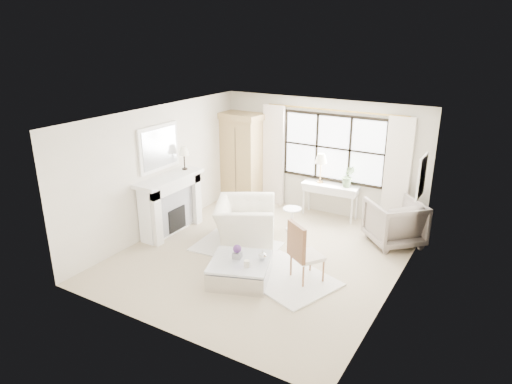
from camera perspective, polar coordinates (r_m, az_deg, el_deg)
floor at (r=8.94m, az=0.72°, el=-7.98°), size 5.50×5.50×0.00m
ceiling at (r=8.05m, az=0.81°, el=9.31°), size 5.50×5.50×0.00m
wall_back at (r=10.77m, az=8.11°, el=4.39°), size 5.00×0.00×5.00m
wall_front at (r=6.35m, az=-11.81°, el=-6.90°), size 5.00×0.00×5.00m
wall_left at (r=9.83m, az=-11.99°, el=2.68°), size 0.00×5.50×5.50m
wall_right at (r=7.56m, az=17.45°, el=-3.01°), size 0.00×5.50×5.50m
window_pane at (r=10.58m, az=9.63°, el=5.44°), size 2.40×0.02×1.50m
window_frame at (r=10.57m, az=9.61°, el=5.43°), size 2.50×0.04×1.50m
curtain_rod at (r=10.35m, az=9.78°, el=10.05°), size 3.30×0.04×0.04m
curtain_left at (r=11.21m, az=2.21°, el=4.57°), size 0.55×0.10×2.47m
curtain_right at (r=10.18m, az=17.21°, el=2.14°), size 0.55×0.10×2.47m
fireplace at (r=9.90m, az=-10.73°, el=-1.40°), size 0.58×1.66×1.26m
mirror_frame at (r=9.68m, az=-12.06°, el=5.43°), size 0.05×1.15×0.95m
mirror_glass at (r=9.66m, az=-11.93°, el=5.41°), size 0.02×1.00×0.80m
art_frame at (r=9.08m, az=20.01°, el=1.81°), size 0.04×0.62×0.82m
art_canvas at (r=9.08m, az=19.88°, el=1.83°), size 0.01×0.52×0.72m
mantel_lamp at (r=10.00m, az=-9.01°, el=4.97°), size 0.22×0.22×0.51m
armoire at (r=11.46m, az=-1.76°, el=4.43°), size 1.18×0.80×2.24m
console_table at (r=10.71m, az=9.20°, el=-1.09°), size 1.32×0.52×0.80m
console_lamp at (r=10.52m, az=8.14°, el=4.08°), size 0.28×0.28×0.69m
orchid_plant at (r=10.38m, az=11.46°, el=1.93°), size 0.32×0.27×0.51m
side_table at (r=9.95m, az=4.52°, el=-2.97°), size 0.40×0.40×0.51m
rug_left at (r=9.27m, az=-2.44°, el=-6.84°), size 1.72×1.29×0.03m
rug_right at (r=8.20m, az=3.75°, el=-10.63°), size 2.00×1.75×0.03m
club_armchair at (r=9.33m, az=-1.35°, el=-3.81°), size 1.64×1.72×0.86m
wingback_chair at (r=9.68m, az=16.95°, el=-3.64°), size 1.41×1.41×0.92m
french_chair at (r=8.04m, az=6.24°, el=-8.96°), size 0.67×0.67×1.08m
coffee_table at (r=8.07m, az=-2.01°, el=-9.79°), size 1.28×1.28×0.38m
planter_box at (r=8.03m, az=-2.36°, el=-7.91°), size 0.17×0.17×0.11m
planter_flowers at (r=7.97m, az=-2.37°, el=-7.11°), size 0.15×0.15×0.15m
pillar_candle at (r=7.74m, az=-1.18°, el=-8.96°), size 0.10×0.10×0.12m
coffee_vase at (r=7.98m, az=0.82°, el=-7.86°), size 0.15×0.15×0.16m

